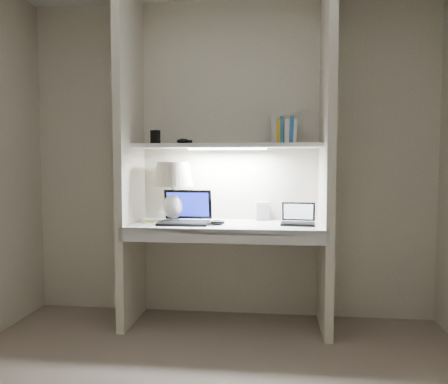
# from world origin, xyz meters

# --- Properties ---
(back_wall) EXTENTS (3.20, 0.01, 2.50)m
(back_wall) POSITION_xyz_m (0.00, 1.50, 1.25)
(back_wall) COLOR beige
(back_wall) RESTS_ON floor
(alcove_panel_left) EXTENTS (0.06, 0.55, 2.50)m
(alcove_panel_left) POSITION_xyz_m (-0.73, 1.23, 1.25)
(alcove_panel_left) COLOR beige
(alcove_panel_left) RESTS_ON floor
(alcove_panel_right) EXTENTS (0.06, 0.55, 2.50)m
(alcove_panel_right) POSITION_xyz_m (0.73, 1.23, 1.25)
(alcove_panel_right) COLOR beige
(alcove_panel_right) RESTS_ON floor
(desk) EXTENTS (1.40, 0.55, 0.04)m
(desk) POSITION_xyz_m (0.00, 1.23, 0.75)
(desk) COLOR white
(desk) RESTS_ON alcove_panel_left
(desk_apron) EXTENTS (1.46, 0.03, 0.10)m
(desk_apron) POSITION_xyz_m (0.00, 0.96, 0.72)
(desk_apron) COLOR silver
(desk_apron) RESTS_ON desk
(shelf) EXTENTS (1.40, 0.36, 0.03)m
(shelf) POSITION_xyz_m (0.00, 1.32, 1.35)
(shelf) COLOR silver
(shelf) RESTS_ON back_wall
(strip_light) EXTENTS (0.60, 0.04, 0.02)m
(strip_light) POSITION_xyz_m (0.00, 1.32, 1.33)
(strip_light) COLOR white
(strip_light) RESTS_ON shelf
(table_lamp) EXTENTS (0.31, 0.31, 0.46)m
(table_lamp) POSITION_xyz_m (-0.42, 1.31, 1.08)
(table_lamp) COLOR white
(table_lamp) RESTS_ON desk
(laptop_main) EXTENTS (0.37, 0.32, 0.25)m
(laptop_main) POSITION_xyz_m (-0.30, 1.22, 0.83)
(laptop_main) COLOR black
(laptop_main) RESTS_ON desk
(laptop_netbook) EXTENTS (0.26, 0.23, 0.16)m
(laptop_netbook) POSITION_xyz_m (0.53, 1.25, 0.81)
(laptop_netbook) COLOR black
(laptop_netbook) RESTS_ON desk
(speaker) EXTENTS (0.12, 0.09, 0.15)m
(speaker) POSITION_xyz_m (0.26, 1.45, 0.84)
(speaker) COLOR silver
(speaker) RESTS_ON desk
(mouse) EXTENTS (0.12, 0.09, 0.04)m
(mouse) POSITION_xyz_m (-0.05, 1.14, 0.79)
(mouse) COLOR black
(mouse) RESTS_ON desk
(cable_coil) EXTENTS (0.12, 0.12, 0.01)m
(cable_coil) POSITION_xyz_m (-0.10, 1.14, 0.78)
(cable_coil) COLOR black
(cable_coil) RESTS_ON desk
(sticky_note) EXTENTS (0.08, 0.08, 0.00)m
(sticky_note) POSITION_xyz_m (-0.57, 1.18, 0.77)
(sticky_note) COLOR #D6EA31
(sticky_note) RESTS_ON desk
(book_row) EXTENTS (0.19, 0.14, 0.20)m
(book_row) POSITION_xyz_m (0.42, 1.37, 1.46)
(book_row) COLOR white
(book_row) RESTS_ON shelf
(shelf_box) EXTENTS (0.08, 0.07, 0.11)m
(shelf_box) POSITION_xyz_m (-0.56, 1.34, 1.42)
(shelf_box) COLOR black
(shelf_box) RESTS_ON shelf
(shelf_gadget) EXTENTS (0.12, 0.11, 0.04)m
(shelf_gadget) POSITION_xyz_m (-0.35, 1.36, 1.39)
(shelf_gadget) COLOR black
(shelf_gadget) RESTS_ON shelf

